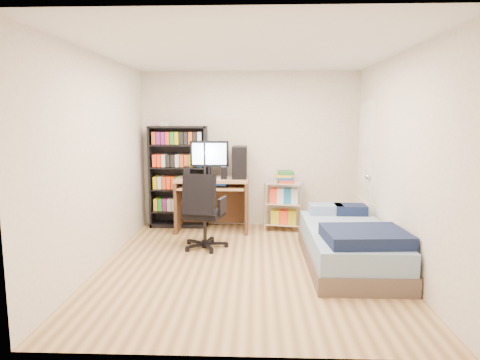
{
  "coord_description": "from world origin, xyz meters",
  "views": [
    {
      "loc": [
        0.1,
        -4.96,
        1.76
      ],
      "look_at": [
        -0.1,
        0.4,
        0.98
      ],
      "focal_mm": 32.0,
      "sensor_mm": 36.0,
      "label": 1
    }
  ],
  "objects_px": {
    "bed": "(349,244)",
    "office_chair": "(204,225)",
    "media_shelf": "(179,176)",
    "computer_desk": "(220,182)"
  },
  "relations": [
    {
      "from": "media_shelf",
      "to": "office_chair",
      "type": "xyz_separation_m",
      "value": [
        0.55,
        -1.18,
        -0.51
      ]
    },
    {
      "from": "media_shelf",
      "to": "computer_desk",
      "type": "bearing_deg",
      "value": -14.87
    },
    {
      "from": "computer_desk",
      "to": "office_chair",
      "type": "relative_size",
      "value": 1.35
    },
    {
      "from": "media_shelf",
      "to": "bed",
      "type": "relative_size",
      "value": 0.84
    },
    {
      "from": "computer_desk",
      "to": "office_chair",
      "type": "bearing_deg",
      "value": -97.71
    },
    {
      "from": "office_chair",
      "to": "bed",
      "type": "distance_m",
      "value": 1.92
    },
    {
      "from": "computer_desk",
      "to": "media_shelf",
      "type": "bearing_deg",
      "value": 165.13
    },
    {
      "from": "bed",
      "to": "office_chair",
      "type": "bearing_deg",
      "value": 162.28
    },
    {
      "from": "office_chair",
      "to": "media_shelf",
      "type": "bearing_deg",
      "value": 127.93
    },
    {
      "from": "media_shelf",
      "to": "office_chair",
      "type": "height_order",
      "value": "media_shelf"
    }
  ]
}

